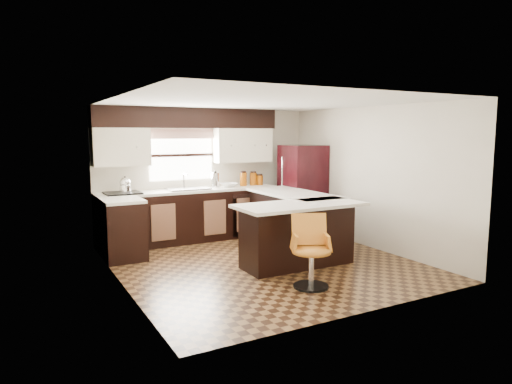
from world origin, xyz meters
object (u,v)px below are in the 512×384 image
peninsula_return (298,236)px  bar_chair (311,252)px  peninsula_long (291,221)px  refrigerator (303,189)px

peninsula_return → bar_chair: (-0.39, -0.89, 0.01)m
peninsula_long → refrigerator: size_ratio=1.13×
refrigerator → bar_chair: size_ratio=1.86×
peninsula_long → peninsula_return: (-0.53, -0.97, 0.00)m
peninsula_long → peninsula_return: size_ratio=1.18×
peninsula_long → bar_chair: bearing=-116.1°
peninsula_long → peninsula_return: same height
peninsula_long → refrigerator: bearing=46.2°
peninsula_long → bar_chair: (-0.91, -1.87, 0.01)m
refrigerator → bar_chair: bearing=-122.4°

